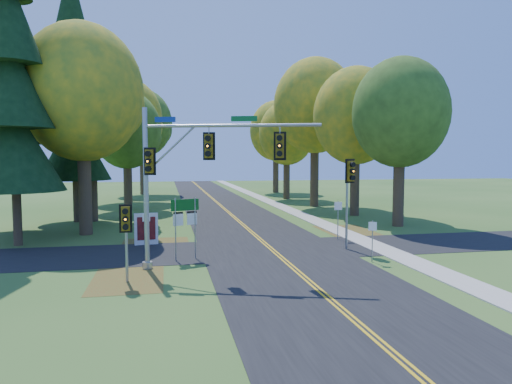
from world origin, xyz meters
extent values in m
plane|color=#2E541D|center=(0.00, 0.00, 0.00)|extent=(160.00, 160.00, 0.00)
cube|color=black|center=(0.00, 0.00, 0.01)|extent=(8.00, 160.00, 0.02)
cube|color=black|center=(0.00, 2.00, 0.01)|extent=(60.00, 6.00, 0.02)
cube|color=gold|center=(-0.10, 0.00, 0.03)|extent=(0.10, 160.00, 0.01)
cube|color=gold|center=(0.10, 0.00, 0.03)|extent=(0.10, 160.00, 0.01)
cube|color=#9E998E|center=(6.20, 0.00, 0.03)|extent=(1.60, 160.00, 0.06)
cube|color=brown|center=(-6.50, 4.00, 0.01)|extent=(4.00, 6.00, 0.00)
cube|color=brown|center=(6.80, 6.00, 0.01)|extent=(3.50, 8.00, 0.00)
cube|color=brown|center=(-7.50, -3.00, 0.01)|extent=(3.00, 5.00, 0.00)
cylinder|color=#38281C|center=(-11.20, 9.30, 3.38)|extent=(0.86, 0.86, 6.75)
ellipsoid|color=gold|center=(-11.20, 9.30, 9.55)|extent=(8.00, 8.00, 9.20)
sphere|color=gold|center=(-9.60, 10.50, 8.75)|extent=(4.80, 4.80, 4.80)
sphere|color=gold|center=(-12.60, 8.50, 10.35)|extent=(4.40, 4.40, 4.40)
cylinder|color=#38281C|center=(11.50, 8.70, 3.04)|extent=(0.83, 0.83, 6.08)
ellipsoid|color=#497925|center=(11.50, 8.70, 8.60)|extent=(7.20, 7.20, 8.28)
sphere|color=#497925|center=(12.94, 9.78, 7.88)|extent=(4.32, 4.32, 4.32)
sphere|color=#497925|center=(10.24, 7.98, 9.32)|extent=(3.96, 3.96, 3.96)
cylinder|color=#38281C|center=(-11.80, 16.20, 3.71)|extent=(0.89, 0.89, 7.42)
ellipsoid|color=gold|center=(-11.80, 16.20, 10.43)|extent=(8.60, 8.60, 9.89)
sphere|color=gold|center=(-10.08, 17.49, 9.57)|extent=(5.16, 5.16, 5.16)
sphere|color=gold|center=(-13.30, 15.34, 11.29)|extent=(4.73, 4.73, 4.73)
cylinder|color=#38281C|center=(10.90, 15.50, 3.15)|extent=(0.84, 0.84, 6.30)
ellipsoid|color=gold|center=(10.90, 15.50, 8.96)|extent=(7.60, 7.60, 8.74)
sphere|color=gold|center=(12.42, 16.64, 8.20)|extent=(4.56, 4.56, 4.56)
sphere|color=gold|center=(9.57, 14.74, 9.72)|extent=(4.18, 4.18, 4.18)
cylinder|color=#38281C|center=(-9.60, 24.40, 2.81)|extent=(0.81, 0.81, 5.62)
ellipsoid|color=#497925|center=(-9.60, 24.40, 8.00)|extent=(6.80, 6.80, 7.82)
sphere|color=#497925|center=(-8.24, 25.42, 7.33)|extent=(4.08, 4.08, 4.08)
sphere|color=#497925|center=(-10.79, 23.72, 8.69)|extent=(3.74, 3.74, 3.74)
cylinder|color=#38281C|center=(9.80, 23.60, 3.83)|extent=(0.90, 0.90, 7.65)
ellipsoid|color=gold|center=(9.80, 23.60, 10.73)|extent=(8.80, 8.80, 10.12)
sphere|color=gold|center=(11.56, 24.92, 9.85)|extent=(5.28, 5.28, 5.28)
sphere|color=gold|center=(8.26, 22.72, 11.61)|extent=(4.84, 4.84, 4.84)
cylinder|color=#38281C|center=(-10.20, 33.10, 3.49)|extent=(0.87, 0.87, 6.98)
ellipsoid|color=gold|center=(-10.20, 33.10, 9.85)|extent=(8.20, 8.20, 9.43)
sphere|color=gold|center=(-8.56, 34.33, 9.03)|extent=(4.92, 4.92, 4.92)
sphere|color=gold|center=(-11.63, 32.28, 10.67)|extent=(4.51, 4.51, 4.51)
cylinder|color=#38281C|center=(9.20, 32.80, 2.93)|extent=(0.82, 0.82, 5.85)
ellipsoid|color=gold|center=(9.20, 32.80, 8.30)|extent=(7.00, 7.00, 8.05)
sphere|color=gold|center=(10.60, 33.85, 7.60)|extent=(4.20, 4.20, 4.20)
sphere|color=gold|center=(7.97, 32.10, 9.00)|extent=(3.85, 3.85, 3.85)
cylinder|color=#38281C|center=(-9.00, 44.00, 3.60)|extent=(0.88, 0.88, 7.20)
ellipsoid|color=#497925|center=(-9.00, 44.00, 10.14)|extent=(8.40, 8.40, 9.66)
sphere|color=#497925|center=(-7.32, 45.26, 9.30)|extent=(5.04, 5.04, 5.04)
sphere|color=#497925|center=(-10.47, 43.16, 10.98)|extent=(4.62, 4.62, 4.62)
cylinder|color=#38281C|center=(10.40, 43.50, 3.26)|extent=(0.85, 0.85, 6.53)
ellipsoid|color=gold|center=(10.40, 43.50, 9.26)|extent=(7.80, 7.80, 8.97)
sphere|color=gold|center=(11.96, 44.67, 8.47)|extent=(4.68, 4.68, 4.68)
sphere|color=gold|center=(9.04, 42.72, 10.04)|extent=(4.29, 4.29, 4.29)
cylinder|color=#38281C|center=(-14.50, 6.00, 1.62)|extent=(0.50, 0.50, 3.24)
cone|color=black|center=(-14.50, 6.00, 5.82)|extent=(5.60, 5.60, 5.17)
cone|color=black|center=(-14.50, 6.00, 9.51)|extent=(4.57, 4.57, 5.17)
cone|color=black|center=(-14.50, 6.00, 13.20)|extent=(3.55, 3.55, 5.17)
cylinder|color=#38281C|center=(-16.00, 11.00, 1.44)|extent=(0.50, 0.50, 2.88)
cone|color=black|center=(-16.00, 11.00, 5.18)|extent=(5.60, 5.60, 4.59)
cone|color=black|center=(-16.00, 11.00, 8.46)|extent=(4.57, 4.57, 4.59)
cone|color=black|center=(-16.00, 11.00, 11.74)|extent=(3.55, 3.55, 4.59)
cone|color=black|center=(-16.00, 11.00, 15.02)|extent=(2.52, 2.52, 4.59)
cylinder|color=#38281C|center=(-13.00, 16.00, 1.71)|extent=(0.50, 0.50, 3.42)
cone|color=black|center=(-13.00, 16.00, 6.15)|extent=(5.60, 5.60, 5.45)
cone|color=black|center=(-13.00, 16.00, 10.04)|extent=(4.57, 4.57, 5.45)
cone|color=black|center=(-13.00, 16.00, 13.94)|extent=(3.55, 3.55, 5.45)
cylinder|color=#97989F|center=(-6.75, -1.35, 3.75)|extent=(0.24, 0.24, 7.50)
cylinder|color=#97989F|center=(-6.75, -1.35, 0.16)|extent=(0.47, 0.47, 0.32)
cylinder|color=#97989F|center=(-2.92, -2.59, 6.64)|extent=(7.69, 2.62, 0.15)
cylinder|color=#97989F|center=(-5.62, -1.72, 5.57)|extent=(2.33, 0.84, 2.21)
cylinder|color=#97989F|center=(-3.89, -2.28, 6.45)|extent=(0.04, 0.04, 0.39)
cube|color=#72590C|center=(-3.89, -2.28, 5.72)|extent=(0.45, 0.42, 1.07)
cube|color=black|center=(-3.89, -2.28, 5.72)|extent=(0.54, 0.20, 1.26)
sphere|color=orange|center=(-3.97, -2.51, 5.72)|extent=(0.19, 0.19, 0.19)
cylinder|color=black|center=(-3.97, -2.51, 6.06)|extent=(0.30, 0.24, 0.26)
cylinder|color=black|center=(-3.97, -2.51, 5.72)|extent=(0.30, 0.24, 0.26)
cylinder|color=black|center=(-3.97, -2.51, 5.38)|extent=(0.30, 0.24, 0.26)
cylinder|color=#97989F|center=(-0.84, -3.27, 6.45)|extent=(0.04, 0.04, 0.39)
cube|color=#72590C|center=(-0.84, -3.27, 5.72)|extent=(0.45, 0.42, 1.07)
cube|color=black|center=(-0.84, -3.27, 5.72)|extent=(0.54, 0.20, 1.26)
sphere|color=orange|center=(-0.91, -3.50, 5.72)|extent=(0.19, 0.19, 0.19)
cylinder|color=black|center=(-0.91, -3.50, 6.06)|extent=(0.30, 0.24, 0.26)
cylinder|color=black|center=(-0.91, -3.50, 5.72)|extent=(0.30, 0.24, 0.26)
cylinder|color=black|center=(-0.91, -3.50, 5.38)|extent=(0.30, 0.24, 0.26)
cube|color=#72590C|center=(-6.54, -1.59, 5.03)|extent=(0.45, 0.42, 1.07)
cube|color=black|center=(-6.54, -1.59, 5.03)|extent=(0.54, 0.20, 1.26)
sphere|color=orange|center=(-6.62, -1.82, 5.03)|extent=(0.19, 0.19, 0.19)
cylinder|color=black|center=(-6.62, -1.82, 5.38)|extent=(0.30, 0.24, 0.26)
cylinder|color=black|center=(-6.62, -1.82, 5.03)|extent=(0.30, 0.24, 0.26)
cylinder|color=black|center=(-6.62, -1.82, 4.69)|extent=(0.30, 0.24, 0.26)
cube|color=navy|center=(-5.83, -1.65, 6.94)|extent=(0.93, 0.34, 0.24)
cube|color=#0C5926|center=(-2.36, -2.77, 6.94)|extent=(1.13, 0.40, 0.24)
cylinder|color=gray|center=(4.20, 1.13, 2.52)|extent=(0.14, 0.14, 5.03)
cube|color=#72590C|center=(4.25, 0.88, 4.46)|extent=(0.45, 0.41, 1.14)
cube|color=black|center=(4.25, 0.88, 4.46)|extent=(0.59, 0.14, 1.35)
sphere|color=orange|center=(4.30, 0.63, 4.46)|extent=(0.21, 0.21, 0.21)
cylinder|color=black|center=(4.30, 0.63, 4.83)|extent=(0.30, 0.23, 0.27)
cylinder|color=black|center=(4.30, 0.63, 4.46)|extent=(0.30, 0.23, 0.27)
cylinder|color=black|center=(4.30, 0.63, 4.10)|extent=(0.30, 0.23, 0.27)
cylinder|color=gray|center=(-7.49, -3.50, 1.60)|extent=(0.12, 0.12, 3.20)
cube|color=#72590C|center=(-7.49, -3.72, 2.70)|extent=(0.35, 0.31, 1.00)
cube|color=black|center=(-7.49, -3.72, 2.70)|extent=(0.52, 0.05, 1.18)
sphere|color=orange|center=(-7.48, -3.95, 2.70)|extent=(0.18, 0.18, 0.18)
cylinder|color=black|center=(-7.48, -3.95, 3.02)|extent=(0.25, 0.17, 0.24)
cylinder|color=black|center=(-7.48, -3.95, 2.70)|extent=(0.25, 0.17, 0.24)
cylinder|color=black|center=(-7.48, -3.95, 2.38)|extent=(0.25, 0.17, 0.24)
cylinder|color=gray|center=(-5.40, 0.00, 1.59)|extent=(0.06, 0.06, 3.18)
cylinder|color=gray|center=(-4.39, 0.35, 1.59)|extent=(0.06, 0.06, 3.18)
cube|color=#0B4F16|center=(-4.90, 0.21, 2.81)|extent=(1.42, 0.53, 0.58)
cube|color=silver|center=(-4.90, 0.21, 2.81)|extent=(1.20, 0.42, 0.08)
cube|color=silver|center=(-5.26, 0.08, 2.07)|extent=(0.52, 0.22, 0.58)
cube|color=black|center=(-5.26, 0.08, 2.42)|extent=(0.50, 0.18, 0.11)
cube|color=silver|center=(-4.55, 0.33, 2.07)|extent=(0.52, 0.22, 0.58)
cube|color=black|center=(-4.55, 0.33, 2.42)|extent=(0.50, 0.18, 0.11)
cube|color=silver|center=(-7.03, 4.68, 0.95)|extent=(1.39, 0.39, 1.91)
cube|color=maroon|center=(-7.01, 4.58, 1.01)|extent=(1.05, 0.17, 1.38)
cube|color=silver|center=(-7.55, 4.61, 0.16)|extent=(0.10, 0.10, 0.32)
cube|color=silver|center=(-6.51, 4.76, 0.16)|extent=(0.10, 0.10, 0.32)
cylinder|color=gray|center=(4.84, 4.08, 1.25)|extent=(0.06, 0.06, 2.50)
cube|color=white|center=(4.84, 4.06, 2.16)|extent=(0.48, 0.11, 0.51)
cylinder|color=gray|center=(4.20, -2.17, 1.05)|extent=(0.05, 0.05, 2.09)
cube|color=white|center=(4.19, -2.19, 1.81)|extent=(0.39, 0.14, 0.43)
cylinder|color=gray|center=(-6.94, 2.88, 1.09)|extent=(0.05, 0.05, 2.18)
cube|color=white|center=(-6.94, 2.86, 1.88)|extent=(0.42, 0.05, 0.45)
camera|label=1|loc=(-5.85, -23.03, 5.18)|focal=32.00mm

